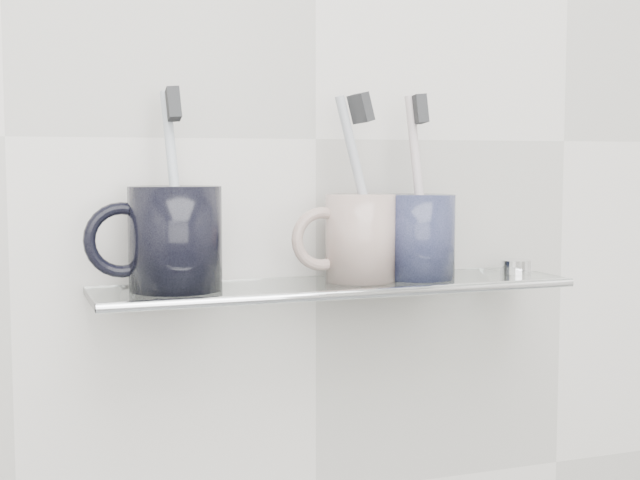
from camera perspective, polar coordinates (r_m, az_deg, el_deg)
name	(u,v)px	position (r m, az deg, el deg)	size (l,w,h in m)	color
wall_back	(316,139)	(0.98, -0.27, 6.48)	(2.50, 2.50, 0.00)	silver
shelf_glass	(336,286)	(0.93, 1.02, -2.99)	(0.50, 0.12, 0.01)	silver
shelf_rail	(356,294)	(0.88, 2.34, -3.47)	(0.01, 0.01, 0.50)	silver
bracket_left	(125,301)	(0.92, -12.35, -3.84)	(0.02, 0.02, 0.03)	silver
bracket_right	(489,282)	(1.06, 10.75, -2.64)	(0.02, 0.02, 0.03)	silver
mug_left	(175,238)	(0.88, -9.24, 0.10)	(0.09, 0.09, 0.10)	black
mug_left_handle	(122,240)	(0.87, -12.57, 0.00)	(0.07, 0.07, 0.01)	black
toothbrush_left	(175,187)	(0.88, -9.29, 3.37)	(0.01, 0.01, 0.19)	silver
bristles_left	(173,104)	(0.88, -9.37, 8.58)	(0.01, 0.02, 0.03)	#292A2C
mug_center	(360,238)	(0.94, 2.60, 0.15)	(0.07, 0.07, 0.09)	silver
mug_center_handle	(322,239)	(0.92, 0.13, 0.07)	(0.07, 0.07, 0.01)	silver
toothbrush_center	(361,185)	(0.93, 2.61, 3.53)	(0.01, 0.01, 0.19)	#9FA8B2
bristles_center	(361,108)	(0.94, 2.63, 8.44)	(0.01, 0.02, 0.03)	#292A2C
mug_right	(418,236)	(0.96, 6.27, 0.23)	(0.08, 0.08, 0.09)	black
mug_right_handle	(379,238)	(0.95, 3.77, 0.14)	(0.07, 0.07, 0.01)	black
toothbrush_right	(418,185)	(0.96, 6.31, 3.55)	(0.01, 0.01, 0.19)	beige
bristles_right	(419,109)	(0.96, 6.35, 8.32)	(0.01, 0.02, 0.03)	#292A2C
chrome_cap	(516,266)	(1.03, 12.44, -1.66)	(0.04, 0.04, 0.01)	silver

